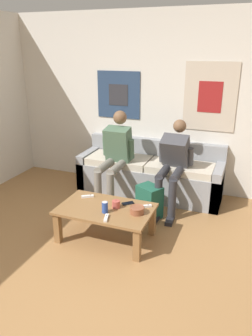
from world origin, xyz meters
TOP-DOWN VIEW (x-y plane):
  - ground_plane at (0.00, 0.00)m, footprint 18.00×18.00m
  - wall_back at (0.00, 2.66)m, footprint 10.00×0.07m
  - couch at (0.05, 2.31)m, footprint 2.07×0.68m
  - coffee_table at (-0.05, 0.96)m, footprint 1.04×0.64m
  - person_seated_adult at (-0.35, 1.94)m, footprint 0.47×0.85m
  - person_seated_teen at (0.46, 2.00)m, footprint 0.47×0.92m
  - backpack at (0.25, 1.61)m, footprint 0.37×0.34m
  - ceramic_bowl at (0.32, 0.96)m, footprint 0.16×0.16m
  - pillar_candle at (0.06, 1.00)m, footprint 0.09×0.09m
  - drink_can_blue at (-0.01, 0.86)m, footprint 0.07×0.07m
  - game_controller_near_left at (-0.36, 1.12)m, footprint 0.14×0.11m
  - game_controller_near_right at (0.36, 1.13)m, footprint 0.14×0.11m
  - game_controller_far_center at (0.06, 0.73)m, footprint 0.07×0.15m
  - cell_phone at (0.15, 1.14)m, footprint 0.15×0.14m

SIDE VIEW (x-z plane):
  - ground_plane at x=0.00m, z-range 0.00..0.00m
  - backpack at x=0.25m, z-range -0.01..0.41m
  - couch at x=0.05m, z-range -0.09..0.67m
  - coffee_table at x=-0.05m, z-range 0.13..0.51m
  - cell_phone at x=0.15m, z-range 0.38..0.40m
  - game_controller_near_left at x=-0.36m, z-range 0.38..0.41m
  - game_controller_near_right at x=0.36m, z-range 0.38..0.41m
  - game_controller_far_center at x=0.06m, z-range 0.38..0.41m
  - pillar_candle at x=0.06m, z-range 0.38..0.47m
  - ceramic_bowl at x=0.32m, z-range 0.39..0.47m
  - drink_can_blue at x=-0.01m, z-range 0.38..0.51m
  - person_seated_teen at x=0.46m, z-range 0.07..1.21m
  - person_seated_adult at x=-0.35m, z-range 0.06..1.30m
  - wall_back at x=0.00m, z-range 0.00..2.55m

